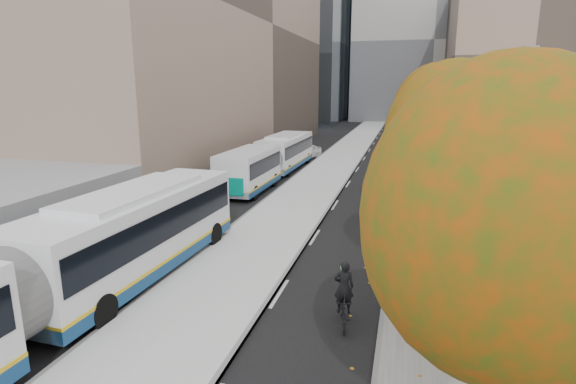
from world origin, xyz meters
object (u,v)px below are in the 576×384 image
(bus_near, at_px, (47,277))
(cyclist, at_px, (343,302))
(distant_car, at_px, (305,152))
(bus_far, at_px, (272,158))
(bus_shelter, at_px, (534,267))

(bus_near, bearing_deg, cyclist, 19.35)
(bus_near, bearing_deg, distant_car, 92.05)
(bus_near, xyz_separation_m, bus_far, (-0.35, 22.96, -0.17))
(bus_shelter, xyz_separation_m, cyclist, (-4.97, -0.49, -1.44))
(distant_car, bearing_deg, cyclist, -56.54)
(bus_far, xyz_separation_m, cyclist, (8.32, -20.51, -0.76))
(bus_near, relative_size, distant_car, 4.54)
(bus_near, xyz_separation_m, cyclist, (7.98, 2.44, -0.94))
(bus_near, distance_m, distant_car, 32.28)
(distant_car, bearing_deg, bus_near, -71.51)
(bus_near, bearing_deg, bus_shelter, 15.07)
(bus_shelter, xyz_separation_m, distant_car, (-12.80, 29.34, -1.49))
(bus_near, distance_m, cyclist, 8.40)
(bus_shelter, distance_m, bus_far, 24.05)
(bus_far, bearing_deg, cyclist, -66.93)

